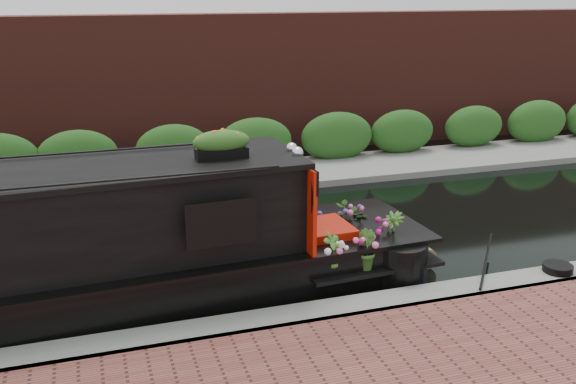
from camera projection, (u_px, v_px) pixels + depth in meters
name	position (u px, v px, depth m)	size (l,w,h in m)	color
ground	(217.00, 248.00, 12.07)	(80.00, 80.00, 0.00)	black
near_bank_coping	(264.00, 334.00, 9.08)	(40.00, 0.60, 0.50)	slate
far_bank_path	(182.00, 186.00, 15.88)	(40.00, 2.40, 0.34)	gray
far_hedge	(177.00, 176.00, 16.70)	(40.00, 1.10, 2.80)	#23511B
far_brick_wall	(166.00, 157.00, 18.60)	(40.00, 1.00, 8.00)	#52221B
narrowboat	(13.00, 268.00, 9.16)	(12.44, 2.79, 2.90)	black
rope_fender	(423.00, 255.00, 11.30)	(0.37, 0.37, 0.40)	olive
coiled_mooring_rope	(558.00, 268.00, 10.49)	(0.48, 0.48, 0.12)	black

